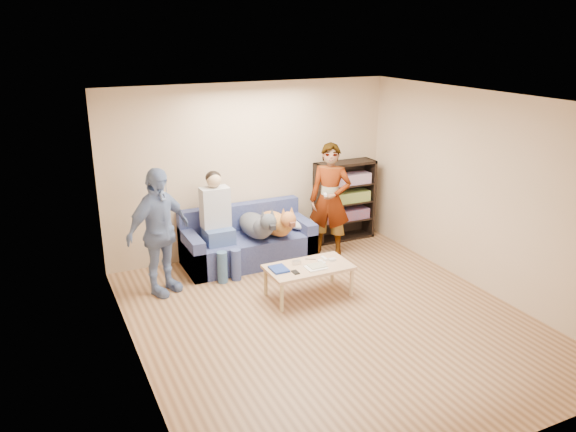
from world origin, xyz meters
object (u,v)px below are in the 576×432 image
notebook_blue (279,269)px  dog_gray (258,225)px  person_seated (218,219)px  camera_silver (296,262)px  dog_tan (278,223)px  sofa (247,244)px  bookshelf (344,199)px  person_standing_right (330,200)px  coffee_table (309,269)px  person_standing_left (159,232)px

notebook_blue → dog_gray: size_ratio=0.21×
notebook_blue → person_seated: bearing=107.2°
camera_silver → dog_tan: (0.22, 1.06, 0.17)m
sofa → dog_tan: 0.57m
notebook_blue → dog_gray: bearing=80.8°
dog_gray → dog_tan: bearing=-4.1°
bookshelf → dog_gray: bearing=-165.5°
person_standing_right → coffee_table: person_standing_right is taller
person_standing_left → person_seated: bearing=-6.5°
sofa → coffee_table: size_ratio=1.73×
camera_silver → bookshelf: bearing=43.3°
notebook_blue → camera_silver: size_ratio=2.36×
notebook_blue → dog_tan: bearing=66.3°
person_seated → dog_gray: size_ratio=1.19×
person_standing_left → notebook_blue: size_ratio=6.50×
sofa → bookshelf: bearing=7.4°
notebook_blue → camera_silver: 0.29m
person_seated → dog_tan: size_ratio=1.28×
camera_silver → person_standing_left: bearing=153.0°
person_standing_left → coffee_table: 1.99m
notebook_blue → camera_silver: camera_silver is taller
sofa → coffee_table: 1.45m
notebook_blue → bookshelf: bookshelf is taller
dog_tan → camera_silver: bearing=-101.5°
sofa → bookshelf: bookshelf is taller
person_standing_left → coffee_table: bearing=-56.7°
dog_gray → coffee_table: dog_gray is taller
person_standing_right → notebook_blue: size_ratio=6.65×
person_standing_left → sofa: 1.58m
person_standing_left → person_seated: (0.91, 0.36, -0.07)m
dog_tan → bookshelf: 1.48m
person_standing_right → person_seated: size_ratio=1.18×
person_standing_right → sofa: size_ratio=0.91×
dog_gray → bookshelf: bookshelf is taller
bookshelf → coffee_table: bearing=-132.3°
notebook_blue → dog_tan: 1.25m
notebook_blue → coffee_table: size_ratio=0.24×
sofa → notebook_blue: bearing=-94.2°
sofa → camera_silver: bearing=-82.0°
person_standing_right → dog_gray: bearing=-140.6°
bookshelf → notebook_blue: bearing=-140.0°
sofa → bookshelf: 1.86m
coffee_table → bookshelf: size_ratio=0.85×
camera_silver → sofa: size_ratio=0.06×
person_seated → bookshelf: size_ratio=1.13×
coffee_table → bookshelf: (1.50, 1.65, 0.31)m
person_standing_right → coffee_table: 1.59m
notebook_blue → dog_tan: size_ratio=0.23×
camera_silver → dog_tan: bearing=78.5°
sofa → dog_gray: dog_gray is taller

